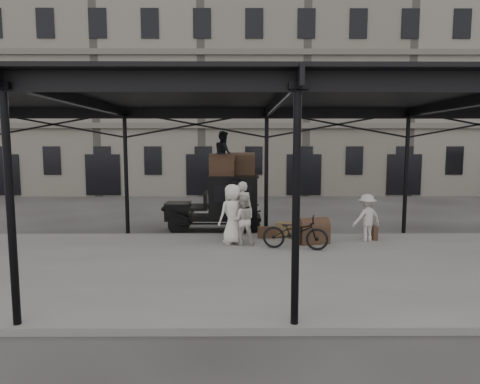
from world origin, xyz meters
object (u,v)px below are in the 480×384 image
Objects in this scene: steamer_trunk_platform at (313,232)px; porter_official at (236,207)px; taxi at (225,201)px; bicycle at (295,232)px; steamer_trunk_roof_near at (222,167)px; porter_left at (242,208)px.

porter_official is at bearing 138.56° from steamer_trunk_platform.
taxi reaches higher than bicycle.
steamer_trunk_roof_near is (-2.34, 3.13, 1.85)m from bicycle.
porter_official is at bearing -20.05° from porter_left.
steamer_trunk_platform is at bearing -34.70° from steamer_trunk_roof_near.
porter_official reaches higher than porter_left.
porter_official is 1.79m from steamer_trunk_roof_near.
taxi is 1.87× the size of porter_official.
porter_official is at bearing 53.58° from bicycle.
steamer_trunk_platform is at bearing -173.92° from porter_official.
steamer_trunk_roof_near is at bearing -57.32° from porter_left.
bicycle is at bearing 164.93° from porter_official.
bicycle is 2.13× the size of steamer_trunk_roof_near.
taxi is 1.82× the size of bicycle.
steamer_trunk_platform is at bearing -41.28° from taxi.
bicycle is (2.26, -3.38, -0.53)m from taxi.
porter_left is at bearing -63.53° from taxi.
steamer_trunk_roof_near reaches higher than taxi.
taxi is 1.35m from steamer_trunk_roof_near.
steamer_trunk_platform is at bearing 149.09° from porter_left.
bicycle is 2.09× the size of steamer_trunk_platform.
steamer_trunk_platform is (2.30, -1.28, -0.61)m from porter_left.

